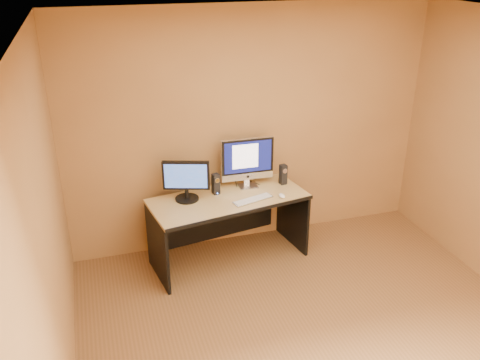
{
  "coord_description": "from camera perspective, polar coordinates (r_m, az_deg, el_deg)",
  "views": [
    {
      "loc": [
        -1.65,
        -2.92,
        3.05
      ],
      "look_at": [
        -0.29,
        1.47,
        0.97
      ],
      "focal_mm": 38.0,
      "sensor_mm": 36.0,
      "label": 1
    }
  ],
  "objects": [
    {
      "name": "floor",
      "position": [
        4.53,
        9.54,
        -18.35
      ],
      "size": [
        4.0,
        4.0,
        0.0
      ],
      "primitive_type": "plane",
      "color": "brown",
      "rests_on": "ground"
    },
    {
      "name": "walls",
      "position": [
        3.78,
        10.89,
        -3.69
      ],
      "size": [
        4.0,
        4.0,
        2.6
      ],
      "primitive_type": null,
      "color": "olive",
      "rests_on": "ground"
    },
    {
      "name": "ceiling",
      "position": [
        3.38,
        12.68,
        16.14
      ],
      "size": [
        4.0,
        4.0,
        0.0
      ],
      "primitive_type": "plane",
      "color": "white",
      "rests_on": "walls"
    },
    {
      "name": "desk",
      "position": [
        5.38,
        -1.26,
        -5.52
      ],
      "size": [
        1.69,
        0.94,
        0.74
      ],
      "primitive_type": null,
      "rotation": [
        0.0,
        0.0,
        0.16
      ],
      "color": "tan",
      "rests_on": "ground"
    },
    {
      "name": "imac",
      "position": [
        5.34,
        0.92,
        1.95
      ],
      "size": [
        0.57,
        0.23,
        0.55
      ],
      "primitive_type": null,
      "rotation": [
        0.0,
        0.0,
        -0.03
      ],
      "color": "#BBBBC0",
      "rests_on": "desk"
    },
    {
      "name": "second_monitor",
      "position": [
        5.1,
        -6.06,
        -0.08
      ],
      "size": [
        0.53,
        0.38,
        0.42
      ],
      "primitive_type": null,
      "rotation": [
        0.0,
        0.0,
        -0.31
      ],
      "color": "black",
      "rests_on": "desk"
    },
    {
      "name": "speaker_left",
      "position": [
        5.25,
        -2.74,
        -0.44
      ],
      "size": [
        0.08,
        0.08,
        0.22
      ],
      "primitive_type": null,
      "rotation": [
        0.0,
        0.0,
        0.2
      ],
      "color": "black",
      "rests_on": "desk"
    },
    {
      "name": "speaker_right",
      "position": [
        5.49,
        4.86,
        0.63
      ],
      "size": [
        0.08,
        0.08,
        0.22
      ],
      "primitive_type": null,
      "rotation": [
        0.0,
        0.0,
        0.14
      ],
      "color": "black",
      "rests_on": "desk"
    },
    {
      "name": "keyboard",
      "position": [
        5.15,
        1.47,
        -2.21
      ],
      "size": [
        0.44,
        0.23,
        0.02
      ],
      "primitive_type": "cube",
      "rotation": [
        0.0,
        0.0,
        0.27
      ],
      "color": "#B4B4B8",
      "rests_on": "desk"
    },
    {
      "name": "mouse",
      "position": [
        5.22,
        4.73,
        -1.76
      ],
      "size": [
        0.06,
        0.1,
        0.04
      ],
      "primitive_type": "ellipsoid",
      "rotation": [
        0.0,
        0.0,
        -0.02
      ],
      "color": "white",
      "rests_on": "desk"
    },
    {
      "name": "cable_a",
      "position": [
        5.55,
        1.34,
        -0.19
      ],
      "size": [
        0.11,
        0.2,
        0.01
      ],
      "primitive_type": "cylinder",
      "rotation": [
        1.57,
        0.0,
        0.51
      ],
      "color": "black",
      "rests_on": "desk"
    },
    {
      "name": "cable_b",
      "position": [
        5.52,
        -0.45,
        -0.36
      ],
      "size": [
        0.04,
        0.18,
        0.01
      ],
      "primitive_type": "cylinder",
      "rotation": [
        1.57,
        0.0,
        -0.18
      ],
      "color": "black",
      "rests_on": "desk"
    }
  ]
}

